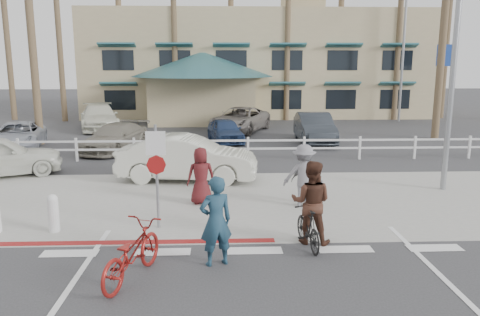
{
  "coord_description": "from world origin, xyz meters",
  "views": [
    {
      "loc": [
        -0.7,
        -9.0,
        4.01
      ],
      "look_at": [
        -0.21,
        3.52,
        1.5
      ],
      "focal_mm": 35.0,
      "sensor_mm": 36.0,
      "label": 1
    }
  ],
  "objects_px": {
    "sign_post": "(157,171)",
    "car_white_sedan": "(188,158)",
    "bike_black": "(308,228)",
    "bike_red": "(131,253)"
  },
  "relations": [
    {
      "from": "bike_black",
      "to": "car_white_sedan",
      "type": "xyz_separation_m",
      "value": [
        -3.1,
        6.28,
        0.34
      ]
    },
    {
      "from": "sign_post",
      "to": "car_white_sedan",
      "type": "height_order",
      "value": "sign_post"
    },
    {
      "from": "bike_red",
      "to": "sign_post",
      "type": "bearing_deg",
      "value": -73.23
    },
    {
      "from": "sign_post",
      "to": "bike_black",
      "type": "xyz_separation_m",
      "value": [
        3.49,
        -1.41,
        -0.99
      ]
    },
    {
      "from": "sign_post",
      "to": "bike_black",
      "type": "bearing_deg",
      "value": -21.98
    },
    {
      "from": "bike_black",
      "to": "car_white_sedan",
      "type": "height_order",
      "value": "car_white_sedan"
    },
    {
      "from": "sign_post",
      "to": "bike_black",
      "type": "distance_m",
      "value": 3.9
    },
    {
      "from": "car_white_sedan",
      "to": "sign_post",
      "type": "bearing_deg",
      "value": -177.91
    },
    {
      "from": "car_white_sedan",
      "to": "bike_red",
      "type": "bearing_deg",
      "value": -177.07
    },
    {
      "from": "sign_post",
      "to": "car_white_sedan",
      "type": "bearing_deg",
      "value": 85.42
    }
  ]
}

